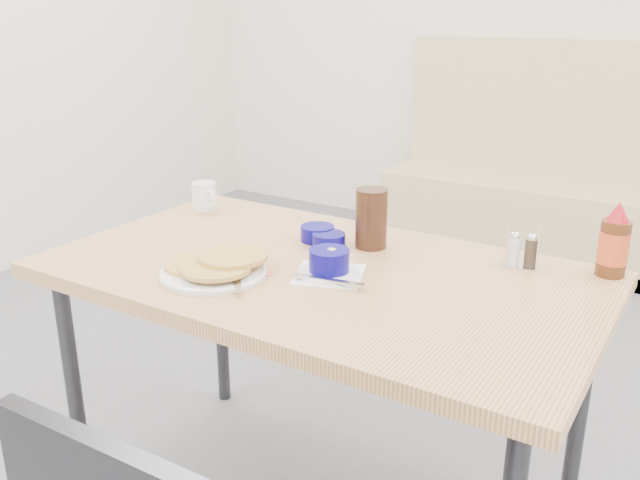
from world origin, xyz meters
The scene contains 12 objects.
wall_back centered at (0.00, 2.97, 1.40)m, with size 5.00×0.06×2.80m, color silver.
booth_bench centered at (0.00, 2.78, 0.35)m, with size 1.90×0.56×1.22m.
dining_table centered at (0.00, 0.25, 0.70)m, with size 1.40×0.80×0.76m.
pancake_plate centered at (-0.19, 0.07, 0.78)m, with size 0.28×0.27×0.05m.
coffee_mug centered at (-0.59, 0.49, 0.81)m, with size 0.11×0.08×0.09m.
grits_setting centered at (0.05, 0.22, 0.79)m, with size 0.23×0.21×0.07m.
creamer_bowl centered at (-0.12, 0.43, 0.78)m, with size 0.10×0.10×0.04m.
butter_bowl centered at (-0.06, 0.39, 0.78)m, with size 0.09×0.09×0.04m.
amber_tumbler centered at (0.04, 0.46, 0.84)m, with size 0.09×0.09×0.16m, color black.
condiment_caddy centered at (0.44, 0.53, 0.80)m, with size 0.10×0.07×0.11m.
syrup_bottle centered at (0.64, 0.59, 0.84)m, with size 0.07×0.07×0.19m.
sugar_wrapper centered at (-0.09, 0.13, 0.76)m, with size 0.04×0.03×0.00m, color #EC5B4E.
Camera 1 is at (0.86, -1.12, 1.39)m, focal length 38.00 mm.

